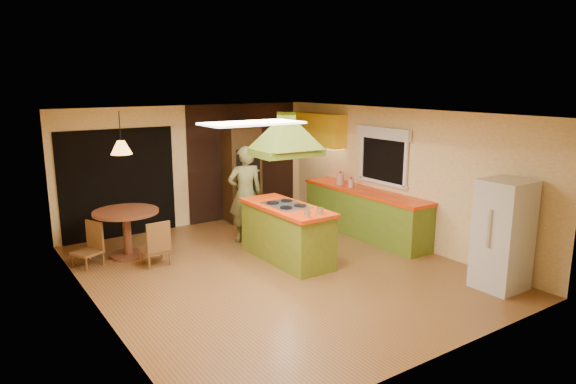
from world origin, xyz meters
TOP-DOWN VIEW (x-y plane):
  - ground at (0.00, 0.00)m, footprint 6.50×6.50m
  - room_walls at (0.00, 0.00)m, footprint 5.50×6.50m
  - ceiling_plane at (0.00, 0.00)m, footprint 6.50×6.50m
  - brick_panel at (1.25, 3.23)m, footprint 2.64×0.03m
  - nook_opening at (-1.50, 3.23)m, footprint 2.20×0.03m
  - right_counter at (2.45, 0.60)m, footprint 0.62×3.05m
  - upper_cabinets at (2.57, 2.20)m, footprint 0.34×1.40m
  - window_right at (2.70, 0.40)m, footprint 0.12×1.35m
  - fluor_panel at (-1.10, -1.20)m, footprint 1.20×0.60m
  - kitchen_island at (0.41, 0.30)m, footprint 0.77×1.90m
  - range_hood at (0.41, 0.30)m, footprint 1.10×0.82m
  - man at (0.36, 1.60)m, footprint 0.74×0.57m
  - refrigerator at (2.33, -2.46)m, footprint 0.67×0.64m
  - wall_oven at (1.04, 2.95)m, footprint 0.74×0.64m
  - dining_table at (-1.76, 1.99)m, footprint 1.10×1.10m
  - chair_left at (-2.46, 1.89)m, footprint 0.53×0.53m
  - chair_near at (-1.51, 1.34)m, footprint 0.43×0.43m
  - pendant_lamp at (-1.76, 1.99)m, footprint 0.45×0.45m
  - canister_large at (2.40, 1.29)m, footprint 0.19×0.19m
  - canister_medium at (2.40, 1.29)m, footprint 0.16×0.16m
  - canister_small at (2.40, 0.95)m, footprint 0.13×0.13m

SIDE VIEW (x-z plane):
  - ground at x=0.00m, z-range 0.00..0.00m
  - chair_left at x=-2.46m, z-range 0.00..0.73m
  - chair_near at x=-1.51m, z-range 0.00..0.76m
  - right_counter at x=2.45m, z-range 0.00..0.92m
  - kitchen_island at x=0.41m, z-range 0.00..0.96m
  - dining_table at x=-1.76m, z-range 0.17..0.99m
  - refrigerator at x=2.33m, z-range 0.00..1.62m
  - man at x=0.36m, z-range 0.00..1.82m
  - canister_small at x=2.40m, z-range 0.92..1.08m
  - canister_medium at x=2.40m, z-range 0.92..1.12m
  - canister_large at x=2.40m, z-range 0.92..1.15m
  - nook_opening at x=-1.50m, z-range 0.00..2.10m
  - wall_oven at x=1.04m, z-range 0.00..2.14m
  - room_walls at x=0.00m, z-range -2.00..4.50m
  - brick_panel at x=1.25m, z-range 0.00..2.50m
  - window_right at x=2.70m, z-range 1.24..2.30m
  - pendant_lamp at x=-1.76m, z-range 1.79..2.01m
  - upper_cabinets at x=2.57m, z-range 1.60..2.30m
  - range_hood at x=0.41m, z-range 1.85..2.65m
  - fluor_panel at x=-1.10m, z-range 2.47..2.50m
  - ceiling_plane at x=0.00m, z-range 2.50..2.50m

